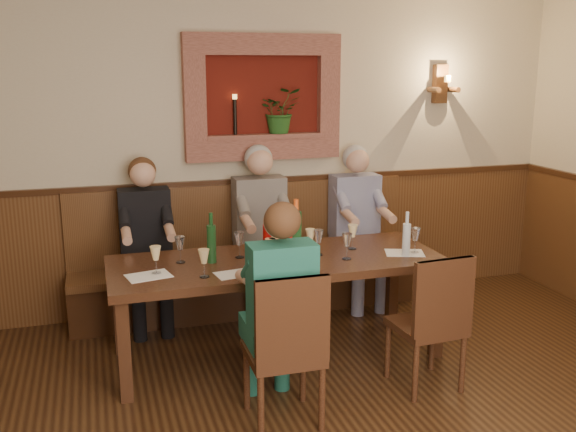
# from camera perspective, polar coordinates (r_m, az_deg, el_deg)

# --- Properties ---
(room_shell) EXTENTS (6.04, 6.04, 2.82)m
(room_shell) POSITION_cam_1_polar(r_m,az_deg,el_deg) (2.74, 9.87, 8.30)
(room_shell) COLOR beige
(room_shell) RESTS_ON ground
(wainscoting) EXTENTS (6.02, 6.02, 1.15)m
(wainscoting) POSITION_cam_1_polar(r_m,az_deg,el_deg) (3.12, 8.89, -16.22)
(wainscoting) COLOR #4D2D16
(wainscoting) RESTS_ON ground
(wall_niche) EXTENTS (1.36, 0.30, 1.06)m
(wall_niche) POSITION_cam_1_polar(r_m,az_deg,el_deg) (5.58, -1.80, 10.04)
(wall_niche) COLOR #55130C
(wall_niche) RESTS_ON ground
(wall_sconce) EXTENTS (0.25, 0.20, 0.35)m
(wall_sconce) POSITION_cam_1_polar(r_m,az_deg,el_deg) (6.21, 13.45, 11.28)
(wall_sconce) COLOR #4D2D16
(wall_sconce) RESTS_ON ground
(dining_table) EXTENTS (2.40, 0.90, 0.75)m
(dining_table) POSITION_cam_1_polar(r_m,az_deg,el_deg) (4.68, -0.99, -4.69)
(dining_table) COLOR black
(dining_table) RESTS_ON ground
(bench) EXTENTS (3.00, 0.45, 1.11)m
(bench) POSITION_cam_1_polar(r_m,az_deg,el_deg) (5.66, -3.65, -5.22)
(bench) COLOR #381E0F
(bench) RESTS_ON ground
(chair_near_left) EXTENTS (0.44, 0.44, 0.98)m
(chair_near_left) POSITION_cam_1_polar(r_m,az_deg,el_deg) (3.97, -0.36, -14.23)
(chair_near_left) COLOR black
(chair_near_left) RESTS_ON ground
(chair_near_right) EXTENTS (0.44, 0.44, 0.94)m
(chair_near_right) POSITION_cam_1_polar(r_m,az_deg,el_deg) (4.47, 12.21, -11.41)
(chair_near_right) COLOR black
(chair_near_right) RESTS_ON ground
(person_bench_left) EXTENTS (0.41, 0.50, 1.40)m
(person_bench_left) POSITION_cam_1_polar(r_m,az_deg,el_deg) (5.36, -12.36, -3.76)
(person_bench_left) COLOR black
(person_bench_left) RESTS_ON ground
(person_bench_mid) EXTENTS (0.44, 0.54, 1.47)m
(person_bench_mid) POSITION_cam_1_polar(r_m,az_deg,el_deg) (5.50, -2.30, -2.67)
(person_bench_mid) COLOR #554F4E
(person_bench_mid) RESTS_ON ground
(person_bench_right) EXTENTS (0.43, 0.52, 1.44)m
(person_bench_right) POSITION_cam_1_polar(r_m,az_deg,el_deg) (5.79, 6.22, -2.09)
(person_bench_right) COLOR navy
(person_bench_right) RESTS_ON ground
(person_chair_front) EXTENTS (0.39, 0.48, 1.36)m
(person_chair_front) POSITION_cam_1_polar(r_m,az_deg,el_deg) (3.96, -0.89, -9.87)
(person_chair_front) COLOR #185356
(person_chair_front) RESTS_ON ground
(spittoon_bucket) EXTENTS (0.28, 0.28, 0.25)m
(spittoon_bucket) POSITION_cam_1_polar(r_m,az_deg,el_deg) (4.64, -0.88, -2.28)
(spittoon_bucket) COLOR red
(spittoon_bucket) RESTS_ON dining_table
(wine_bottle_green_a) EXTENTS (0.09, 0.09, 0.44)m
(wine_bottle_green_a) POSITION_cam_1_polar(r_m,az_deg,el_deg) (4.61, 0.72, -1.61)
(wine_bottle_green_a) COLOR #19471E
(wine_bottle_green_a) RESTS_ON dining_table
(wine_bottle_green_b) EXTENTS (0.07, 0.07, 0.36)m
(wine_bottle_green_b) POSITION_cam_1_polar(r_m,az_deg,el_deg) (4.56, -6.82, -2.36)
(wine_bottle_green_b) COLOR #19471E
(wine_bottle_green_b) RESTS_ON dining_table
(water_bottle) EXTENTS (0.07, 0.07, 0.33)m
(water_bottle) POSITION_cam_1_polar(r_m,az_deg,el_deg) (4.77, 10.48, -1.99)
(water_bottle) COLOR silver
(water_bottle) RESTS_ON dining_table
(tasting_sheet_a) EXTENTS (0.32, 0.26, 0.00)m
(tasting_sheet_a) POSITION_cam_1_polar(r_m,az_deg,el_deg) (4.38, -12.29, -5.22)
(tasting_sheet_a) COLOR white
(tasting_sheet_a) RESTS_ON dining_table
(tasting_sheet_b) EXTENTS (0.31, 0.26, 0.00)m
(tasting_sheet_b) POSITION_cam_1_polar(r_m,az_deg,el_deg) (4.49, -0.39, -4.45)
(tasting_sheet_b) COLOR white
(tasting_sheet_b) RESTS_ON dining_table
(tasting_sheet_c) EXTENTS (0.33, 0.28, 0.00)m
(tasting_sheet_c) POSITION_cam_1_polar(r_m,az_deg,el_deg) (4.87, 10.32, -3.24)
(tasting_sheet_c) COLOR white
(tasting_sheet_c) RESTS_ON dining_table
(tasting_sheet_d) EXTENTS (0.28, 0.22, 0.00)m
(tasting_sheet_d) POSITION_cam_1_polar(r_m,az_deg,el_deg) (4.33, -4.75, -5.15)
(tasting_sheet_d) COLOR white
(tasting_sheet_d) RESTS_ON dining_table
(wine_glass_0) EXTENTS (0.08, 0.08, 0.19)m
(wine_glass_0) POSITION_cam_1_polar(r_m,az_deg,el_deg) (4.39, -11.66, -3.85)
(wine_glass_0) COLOR #FCDF96
(wine_glass_0) RESTS_ON dining_table
(wine_glass_1) EXTENTS (0.08, 0.08, 0.19)m
(wine_glass_1) POSITION_cam_1_polar(r_m,az_deg,el_deg) (4.60, -9.56, -2.97)
(wine_glass_1) COLOR white
(wine_glass_1) RESTS_ON dining_table
(wine_glass_2) EXTENTS (0.08, 0.08, 0.19)m
(wine_glass_2) POSITION_cam_1_polar(r_m,az_deg,el_deg) (4.27, -7.48, -4.19)
(wine_glass_2) COLOR #FCDF96
(wine_glass_2) RESTS_ON dining_table
(wine_glass_3) EXTENTS (0.08, 0.08, 0.19)m
(wine_glass_3) POSITION_cam_1_polar(r_m,az_deg,el_deg) (4.67, -4.33, -2.59)
(wine_glass_3) COLOR white
(wine_glass_3) RESTS_ON dining_table
(wine_glass_4) EXTENTS (0.08, 0.08, 0.19)m
(wine_glass_4) POSITION_cam_1_polar(r_m,az_deg,el_deg) (4.51, -1.23, -3.14)
(wine_glass_4) COLOR #FCDF96
(wine_glass_4) RESTS_ON dining_table
(wine_glass_5) EXTENTS (0.08, 0.08, 0.19)m
(wine_glass_5) POSITION_cam_1_polar(r_m,az_deg,el_deg) (4.75, 1.98, -2.28)
(wine_glass_5) COLOR #FCDF96
(wine_glass_5) RESTS_ON dining_table
(wine_glass_6) EXTENTS (0.08, 0.08, 0.19)m
(wine_glass_6) POSITION_cam_1_polar(r_m,az_deg,el_deg) (4.64, 5.25, -2.71)
(wine_glass_6) COLOR white
(wine_glass_6) RESTS_ON dining_table
(wine_glass_7) EXTENTS (0.08, 0.08, 0.19)m
(wine_glass_7) POSITION_cam_1_polar(r_m,az_deg,el_deg) (4.90, 5.76, -1.86)
(wine_glass_7) COLOR #FCDF96
(wine_glass_7) RESTS_ON dining_table
(wine_glass_8) EXTENTS (0.08, 0.08, 0.19)m
(wine_glass_8) POSITION_cam_1_polar(r_m,az_deg,el_deg) (4.87, 11.24, -2.14)
(wine_glass_8) COLOR white
(wine_glass_8) RESTS_ON dining_table
(wine_glass_9) EXTENTS (0.08, 0.08, 0.19)m
(wine_glass_9) POSITION_cam_1_polar(r_m,az_deg,el_deg) (4.35, -1.55, -3.76)
(wine_glass_9) COLOR #FCDF96
(wine_glass_9) RESTS_ON dining_table
(wine_glass_10) EXTENTS (0.08, 0.08, 0.19)m
(wine_glass_10) POSITION_cam_1_polar(r_m,az_deg,el_deg) (4.49, -1.59, -3.22)
(wine_glass_10) COLOR #FCDF96
(wine_glass_10) RESTS_ON dining_table
(wine_glass_11) EXTENTS (0.08, 0.08, 0.19)m
(wine_glass_11) POSITION_cam_1_polar(r_m,az_deg,el_deg) (4.72, 2.72, -2.37)
(wine_glass_11) COLOR white
(wine_glass_11) RESTS_ON dining_table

